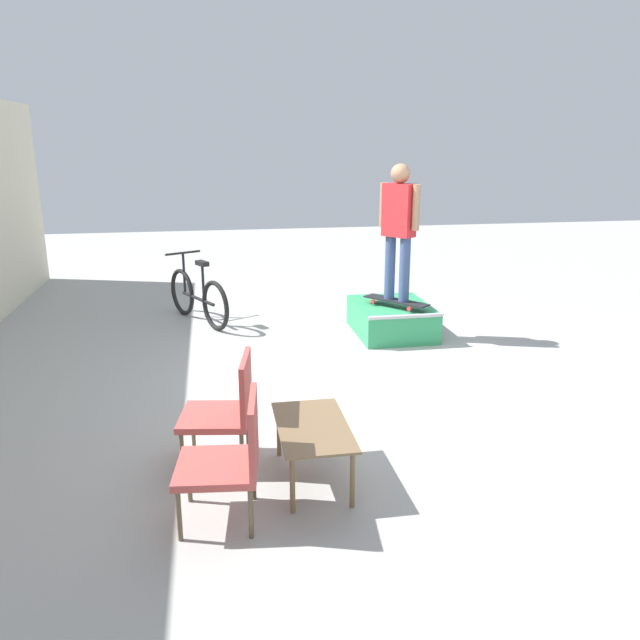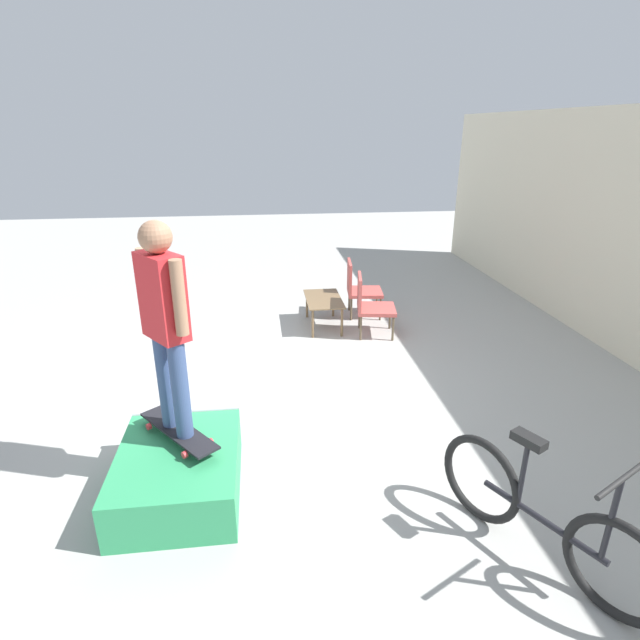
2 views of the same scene
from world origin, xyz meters
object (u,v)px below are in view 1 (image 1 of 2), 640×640
at_px(patio_chair_right, 227,406).
at_px(skateboard_on_ramp, 396,301).
at_px(bicycle, 198,297).
at_px(skate_ramp_box, 392,319).
at_px(coffee_table, 313,432).
at_px(person_skater, 399,222).
at_px(patio_chair_left, 231,455).

bearing_deg(patio_chair_right, skateboard_on_ramp, 151.82).
bearing_deg(bicycle, skate_ramp_box, -139.12).
xyz_separation_m(skateboard_on_ramp, coffee_table, (-3.26, 1.60, -0.09)).
distance_m(skateboard_on_ramp, coffee_table, 3.63).
bearing_deg(patio_chair_right, skate_ramp_box, 153.29).
relative_size(coffee_table, bicycle, 0.61).
relative_size(person_skater, bicycle, 1.12).
xyz_separation_m(patio_chair_left, patio_chair_right, (0.77, 0.00, 0.00)).
xyz_separation_m(coffee_table, patio_chair_right, (0.37, 0.60, 0.08)).
distance_m(person_skater, coffee_table, 3.78).
bearing_deg(skate_ramp_box, bicycle, 68.48).
relative_size(person_skater, patio_chair_left, 1.94).
bearing_deg(patio_chair_left, coffee_table, 130.15).
xyz_separation_m(patio_chair_right, bicycle, (4.01, 0.27, -0.11)).
relative_size(skateboard_on_ramp, person_skater, 0.49).
height_order(coffee_table, patio_chair_right, patio_chair_right).
bearing_deg(skateboard_on_ramp, coffee_table, 115.03).
bearing_deg(bicycle, skateboard_on_ramp, -142.21).
distance_m(skate_ramp_box, patio_chair_right, 3.76).
bearing_deg(coffee_table, skate_ramp_box, -25.07).
relative_size(person_skater, coffee_table, 1.83).
xyz_separation_m(skateboard_on_ramp, bicycle, (1.13, 2.47, -0.12)).
relative_size(coffee_table, patio_chair_left, 1.06).
height_order(skateboard_on_ramp, person_skater, person_skater).
bearing_deg(patio_chair_right, person_skater, 151.82).
bearing_deg(person_skater, skateboard_on_ramp, -172.72).
xyz_separation_m(skate_ramp_box, bicycle, (0.97, 2.46, 0.16)).
bearing_deg(skateboard_on_ramp, patio_chair_right, 103.86).
bearing_deg(patio_chair_right, bicycle, -167.01).
bearing_deg(person_skater, coffee_table, 116.14).
distance_m(coffee_table, bicycle, 4.47).
xyz_separation_m(person_skater, bicycle, (1.13, 2.47, -1.10)).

